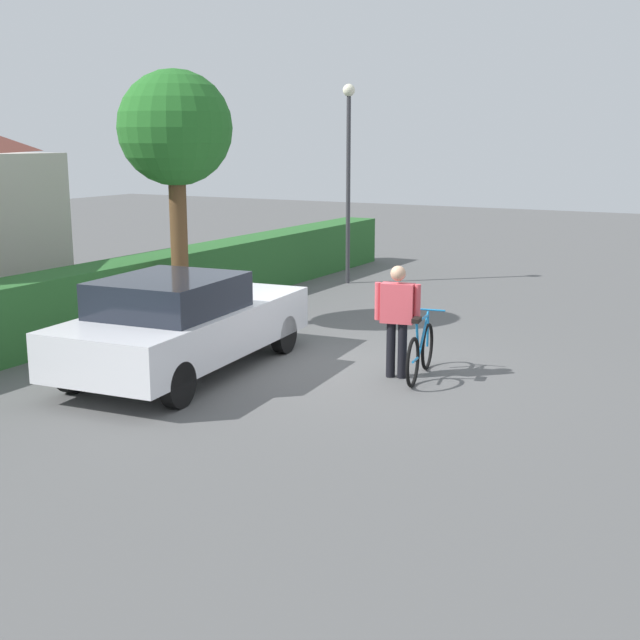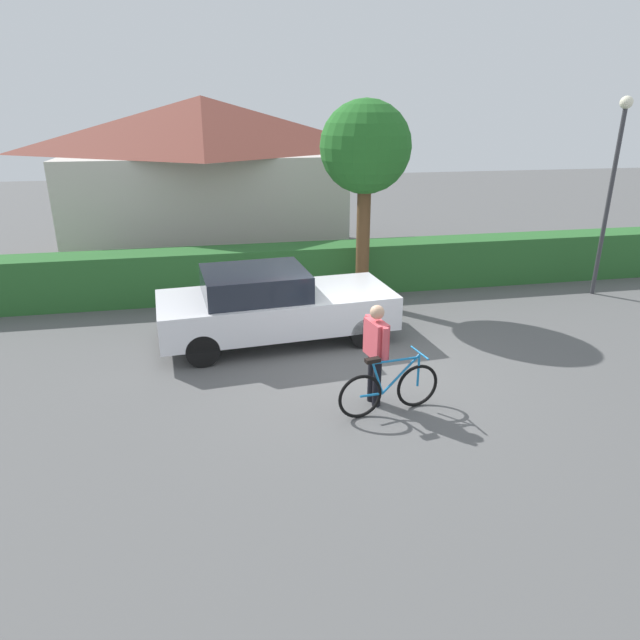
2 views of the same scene
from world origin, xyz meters
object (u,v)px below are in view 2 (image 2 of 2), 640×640
person_rider (376,348)px  bicycle (390,389)px  parked_car_near (272,305)px  street_lamp (614,172)px  tree_kerbside (365,150)px

person_rider → bicycle: bearing=-64.2°
bicycle → parked_car_near: bearing=114.0°
person_rider → parked_car_near: bearing=113.8°
bicycle → person_rider: size_ratio=1.02×
street_lamp → tree_kerbside: bearing=176.2°
parked_car_near → person_rider: size_ratio=2.88×
person_rider → street_lamp: size_ratio=0.35×
street_lamp → person_rider: bearing=-148.2°
bicycle → street_lamp: size_ratio=0.36×
person_rider → street_lamp: (6.83, 4.24, 1.97)m
bicycle → tree_kerbside: bearing=79.6°
parked_car_near → bicycle: bearing=-66.0°
parked_car_near → street_lamp: street_lamp is taller
bicycle → person_rider: (-0.15, 0.30, 0.55)m
street_lamp → tree_kerbside: size_ratio=1.01×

